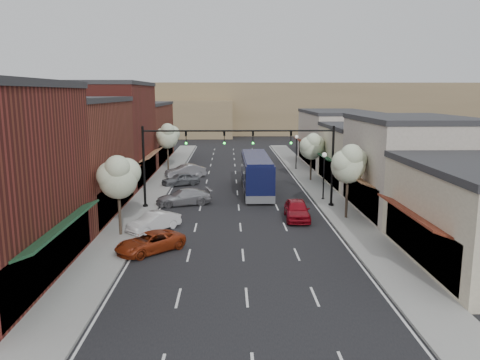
{
  "coord_description": "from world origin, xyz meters",
  "views": [
    {
      "loc": [
        -0.84,
        -31.13,
        9.72
      ],
      "look_at": [
        0.14,
        9.13,
        2.2
      ],
      "focal_mm": 35.0,
      "sensor_mm": 36.0,
      "label": 1
    }
  ],
  "objects": [
    {
      "name": "curb_right",
      "position": [
        7.0,
        18.5,
        0.07
      ],
      "size": [
        0.25,
        73.0,
        0.17
      ],
      "primitive_type": "cube",
      "color": "gray",
      "rests_on": "ground"
    },
    {
      "name": "bldg_right_midnear",
      "position": [
        13.72,
        6.0,
        3.91
      ],
      "size": [
        9.14,
        12.1,
        7.9
      ],
      "color": "beige",
      "rests_on": "ground"
    },
    {
      "name": "curb_left",
      "position": [
        -7.0,
        18.5,
        0.07
      ],
      "size": [
        0.25,
        73.0,
        0.17
      ],
      "primitive_type": "cube",
      "color": "gray",
      "rests_on": "ground"
    },
    {
      "name": "tree_right_near",
      "position": [
        8.35,
        3.94,
        4.45
      ],
      "size": [
        2.85,
        2.65,
        5.95
      ],
      "color": "#47382B",
      "rests_on": "ground"
    },
    {
      "name": "tree_left_far",
      "position": [
        -8.25,
        25.94,
        4.6
      ],
      "size": [
        2.85,
        2.65,
        6.13
      ],
      "color": "#47382B",
      "rests_on": "ground"
    },
    {
      "name": "bldg_right_far",
      "position": [
        13.71,
        32.0,
        3.66
      ],
      "size": [
        9.14,
        16.1,
        7.4
      ],
      "color": "beige",
      "rests_on": "ground"
    },
    {
      "name": "bldg_right_midfar",
      "position": [
        13.7,
        18.0,
        3.17
      ],
      "size": [
        9.14,
        12.1,
        6.4
      ],
      "color": "beige",
      "rests_on": "ground"
    },
    {
      "name": "sidewalk_right",
      "position": [
        8.4,
        18.5,
        0.07
      ],
      "size": [
        2.8,
        73.0,
        0.15
      ],
      "primitive_type": "cube",
      "color": "gray",
      "rests_on": "ground"
    },
    {
      "name": "lamp_post_far",
      "position": [
        7.8,
        28.0,
        3.01
      ],
      "size": [
        0.44,
        0.44,
        4.44
      ],
      "color": "black",
      "rests_on": "ground"
    },
    {
      "name": "parked_car_c",
      "position": [
        -4.81,
        9.1,
        0.7
      ],
      "size": [
        5.21,
        3.23,
        1.41
      ],
      "primitive_type": "imported",
      "rotation": [
        0.0,
        0.0,
        -1.29
      ],
      "color": "#96969B",
      "rests_on": "ground"
    },
    {
      "name": "tree_right_far",
      "position": [
        8.35,
        19.94,
        3.99
      ],
      "size": [
        2.85,
        2.65,
        5.43
      ],
      "color": "#47382B",
      "rests_on": "ground"
    },
    {
      "name": "signal_mast_right",
      "position": [
        5.62,
        8.0,
        4.62
      ],
      "size": [
        8.22,
        0.46,
        7.0
      ],
      "color": "black",
      "rests_on": "ground"
    },
    {
      "name": "coach_bus",
      "position": [
        1.89,
        14.37,
        1.89
      ],
      "size": [
        2.69,
        11.89,
        3.63
      ],
      "rotation": [
        0.0,
        0.0,
        0.0
      ],
      "color": "#0E1239",
      "rests_on": "ground"
    },
    {
      "name": "bldg_left_midnear",
      "position": [
        -14.23,
        6.0,
        4.66
      ],
      "size": [
        10.14,
        14.1,
        9.4
      ],
      "color": "brown",
      "rests_on": "ground"
    },
    {
      "name": "bldg_left_midfar",
      "position": [
        -14.24,
        20.0,
        5.4
      ],
      "size": [
        10.14,
        14.1,
        10.9
      ],
      "color": "maroon",
      "rests_on": "ground"
    },
    {
      "name": "parked_car_a",
      "position": [
        -5.74,
        -3.28,
        0.61
      ],
      "size": [
        4.65,
        4.47,
        1.23
      ],
      "primitive_type": "imported",
      "rotation": [
        0.0,
        0.0,
        -0.84
      ],
      "color": "maroon",
      "rests_on": "ground"
    },
    {
      "name": "hill_far",
      "position": [
        0.0,
        90.0,
        6.0
      ],
      "size": [
        120.0,
        30.0,
        12.0
      ],
      "primitive_type": "cube",
      "color": "#7A6647",
      "rests_on": "ground"
    },
    {
      "name": "parked_car_b",
      "position": [
        -6.2,
        1.22,
        0.67
      ],
      "size": [
        3.76,
        3.95,
        1.33
      ],
      "primitive_type": "imported",
      "rotation": [
        0.0,
        0.0,
        -0.74
      ],
      "color": "silver",
      "rests_on": "ground"
    },
    {
      "name": "red_hatchback",
      "position": [
        4.45,
        4.04,
        0.78
      ],
      "size": [
        2.07,
        4.66,
        1.56
      ],
      "primitive_type": "imported",
      "rotation": [
        0.0,
        0.0,
        -0.05
      ],
      "color": "maroon",
      "rests_on": "ground"
    },
    {
      "name": "parked_car_d",
      "position": [
        -5.97,
        17.86,
        0.69
      ],
      "size": [
        4.33,
        3.33,
        1.38
      ],
      "primitive_type": "imported",
      "rotation": [
        0.0,
        0.0,
        -1.08
      ],
      "color": "slate",
      "rests_on": "ground"
    },
    {
      "name": "ground",
      "position": [
        0.0,
        0.0,
        0.0
      ],
      "size": [
        160.0,
        160.0,
        0.0
      ],
      "primitive_type": "plane",
      "color": "black",
      "rests_on": "ground"
    },
    {
      "name": "signal_mast_left",
      "position": [
        -5.62,
        8.0,
        4.62
      ],
      "size": [
        8.22,
        0.46,
        7.0
      ],
      "color": "black",
      "rests_on": "ground"
    },
    {
      "name": "parked_car_e",
      "position": [
        -5.88,
        22.61,
        0.77
      ],
      "size": [
        4.92,
        3.27,
        1.53
      ],
      "primitive_type": "imported",
      "rotation": [
        0.0,
        0.0,
        -1.18
      ],
      "color": "#A3A3A8",
      "rests_on": "ground"
    },
    {
      "name": "lamp_post_near",
      "position": [
        7.8,
        10.5,
        3.01
      ],
      "size": [
        0.44,
        0.44,
        4.44
      ],
      "color": "black",
      "rests_on": "ground"
    },
    {
      "name": "sidewalk_left",
      "position": [
        -8.4,
        18.5,
        0.07
      ],
      "size": [
        2.8,
        73.0,
        0.15
      ],
      "primitive_type": "cube",
      "color": "gray",
      "rests_on": "ground"
    },
    {
      "name": "hill_near",
      "position": [
        -25.0,
        78.0,
        4.0
      ],
      "size": [
        50.0,
        20.0,
        8.0
      ],
      "primitive_type": "cube",
      "color": "#7A6647",
      "rests_on": "ground"
    },
    {
      "name": "tree_left_near",
      "position": [
        -8.25,
        -0.06,
        4.22
      ],
      "size": [
        2.85,
        2.65,
        5.69
      ],
      "color": "#47382B",
      "rests_on": "ground"
    },
    {
      "name": "bldg_left_far",
      "position": [
        -14.22,
        36.0,
        4.16
      ],
      "size": [
        10.14,
        18.1,
        8.4
      ],
      "color": "brown",
      "rests_on": "ground"
    }
  ]
}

